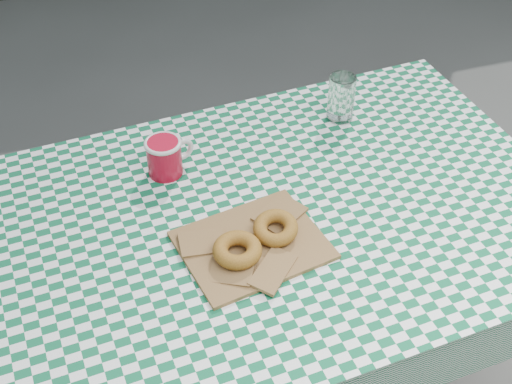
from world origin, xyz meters
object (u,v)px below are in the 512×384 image
Objects in this scene: table at (276,321)px; drinking_glass at (341,98)px; coffee_mug at (164,157)px; paper_bag at (252,244)px.

drinking_glass is (0.26, 0.28, 0.44)m from table.
paper_bag is at bearing -85.88° from coffee_mug.
coffee_mug reaches higher than table.
table is 0.59m from drinking_glass.
table is 0.41m from paper_bag.
table is 4.40× the size of paper_bag.
coffee_mug is at bearing 112.85° from paper_bag.
paper_bag is 1.80× the size of coffee_mug.
table is 7.92× the size of coffee_mug.
paper_bag is 0.51m from drinking_glass.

